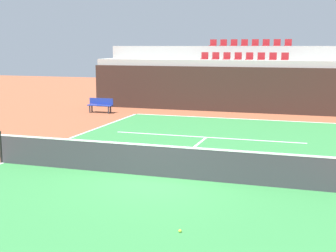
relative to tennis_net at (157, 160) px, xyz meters
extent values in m
plane|color=brown|center=(0.00, 0.00, -0.51)|extent=(80.00, 80.00, 0.00)
cube|color=#2D7238|center=(0.00, 0.00, -0.50)|extent=(11.00, 24.00, 0.01)
cube|color=white|center=(0.00, 11.95, -0.50)|extent=(11.00, 0.10, 0.00)
cube|color=white|center=(-5.45, 0.00, -0.50)|extent=(0.10, 24.00, 0.00)
cube|color=white|center=(0.00, 6.40, -0.50)|extent=(8.26, 0.10, 0.00)
cube|color=white|center=(0.00, 3.20, -0.50)|extent=(0.10, 6.40, 0.00)
cube|color=black|center=(0.00, 14.58, 0.82)|extent=(18.39, 0.30, 2.65)
cube|color=#9E9E99|center=(0.00, 15.93, 1.01)|extent=(18.39, 2.40, 3.04)
cube|color=#9E9E99|center=(0.00, 18.33, 1.42)|extent=(18.39, 2.40, 3.86)
cube|color=maroon|center=(-2.44, 15.93, 2.55)|extent=(0.44, 0.44, 0.04)
cube|color=maroon|center=(-2.44, 16.13, 2.77)|extent=(0.44, 0.04, 0.40)
cube|color=maroon|center=(-1.75, 15.93, 2.55)|extent=(0.44, 0.44, 0.04)
cube|color=maroon|center=(-1.75, 16.13, 2.77)|extent=(0.44, 0.04, 0.40)
cube|color=maroon|center=(-1.05, 15.93, 2.55)|extent=(0.44, 0.44, 0.04)
cube|color=maroon|center=(-1.05, 16.13, 2.77)|extent=(0.44, 0.04, 0.40)
cube|color=maroon|center=(-0.35, 15.93, 2.55)|extent=(0.44, 0.44, 0.04)
cube|color=maroon|center=(-0.35, 16.13, 2.77)|extent=(0.44, 0.04, 0.40)
cube|color=maroon|center=(0.35, 15.93, 2.55)|extent=(0.44, 0.44, 0.04)
cube|color=maroon|center=(0.35, 16.13, 2.77)|extent=(0.44, 0.04, 0.40)
cube|color=maroon|center=(1.05, 15.93, 2.55)|extent=(0.44, 0.44, 0.04)
cube|color=maroon|center=(1.05, 16.13, 2.77)|extent=(0.44, 0.04, 0.40)
cube|color=maroon|center=(1.75, 15.93, 2.55)|extent=(0.44, 0.44, 0.04)
cube|color=maroon|center=(1.75, 16.13, 2.77)|extent=(0.44, 0.04, 0.40)
cube|color=maroon|center=(2.44, 15.93, 2.55)|extent=(0.44, 0.44, 0.04)
cube|color=maroon|center=(2.44, 16.13, 2.77)|extent=(0.44, 0.04, 0.40)
cube|color=maroon|center=(-2.44, 18.33, 3.37)|extent=(0.44, 0.44, 0.04)
cube|color=maroon|center=(-2.44, 18.53, 3.59)|extent=(0.44, 0.04, 0.40)
cube|color=maroon|center=(-1.75, 18.33, 3.37)|extent=(0.44, 0.44, 0.04)
cube|color=maroon|center=(-1.75, 18.53, 3.59)|extent=(0.44, 0.04, 0.40)
cube|color=maroon|center=(-1.05, 18.33, 3.37)|extent=(0.44, 0.44, 0.04)
cube|color=maroon|center=(-1.05, 18.53, 3.59)|extent=(0.44, 0.04, 0.40)
cube|color=maroon|center=(-0.35, 18.33, 3.37)|extent=(0.44, 0.44, 0.04)
cube|color=maroon|center=(-0.35, 18.53, 3.59)|extent=(0.44, 0.04, 0.40)
cube|color=maroon|center=(0.35, 18.33, 3.37)|extent=(0.44, 0.44, 0.04)
cube|color=maroon|center=(0.35, 18.53, 3.59)|extent=(0.44, 0.04, 0.40)
cube|color=maroon|center=(1.05, 18.33, 3.37)|extent=(0.44, 0.44, 0.04)
cube|color=maroon|center=(1.05, 18.53, 3.59)|extent=(0.44, 0.04, 0.40)
cube|color=maroon|center=(1.75, 18.33, 3.37)|extent=(0.44, 0.44, 0.04)
cube|color=maroon|center=(1.75, 18.53, 3.59)|extent=(0.44, 0.04, 0.40)
cube|color=maroon|center=(2.44, 18.33, 3.37)|extent=(0.44, 0.44, 0.04)
cube|color=maroon|center=(2.44, 18.53, 3.59)|extent=(0.44, 0.04, 0.40)
cylinder|color=black|center=(-5.50, 0.00, 0.04)|extent=(0.08, 0.08, 1.07)
cube|color=#333338|center=(0.00, 0.00, -0.04)|extent=(10.90, 0.02, 0.92)
cube|color=white|center=(0.00, 0.00, 0.45)|extent=(10.90, 0.04, 0.05)
cube|color=navy|center=(-7.62, 11.76, -0.06)|extent=(1.50, 0.40, 0.05)
cube|color=navy|center=(-7.62, 11.94, 0.16)|extent=(1.50, 0.04, 0.36)
cube|color=#2D2D33|center=(-8.22, 11.62, -0.30)|extent=(0.06, 0.06, 0.42)
cube|color=#2D2D33|center=(-7.02, 11.62, -0.30)|extent=(0.06, 0.06, 0.42)
cube|color=#2D2D33|center=(-8.22, 11.90, -0.30)|extent=(0.06, 0.06, 0.42)
cube|color=#2D2D33|center=(-7.02, 11.90, -0.30)|extent=(0.06, 0.06, 0.42)
sphere|color=#CCE033|center=(1.85, -3.84, -0.47)|extent=(0.07, 0.07, 0.07)
camera|label=1|loc=(4.46, -12.71, 3.34)|focal=49.98mm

